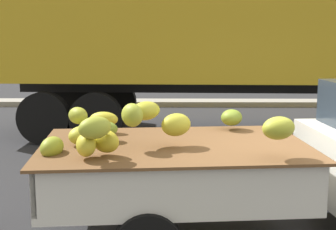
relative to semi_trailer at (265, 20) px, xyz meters
The scene contains 2 objects.
curb_strip 4.93m from the semi_trailer, 96.64° to the left, with size 80.00×0.80×0.16m, color gray.
semi_trailer is the anchor object (origin of this frame).
Camera 1 is at (-1.51, -4.94, 2.25)m, focal length 50.08 mm.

